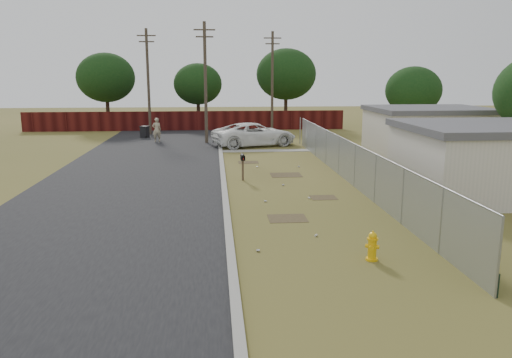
{
  "coord_description": "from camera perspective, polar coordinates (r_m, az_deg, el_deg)",
  "views": [
    {
      "loc": [
        -3.42,
        -22.38,
        5.15
      ],
      "look_at": [
        -1.79,
        -3.11,
        1.1
      ],
      "focal_mm": 35.0,
      "sensor_mm": 36.0,
      "label": 1
    }
  ],
  "objects": [
    {
      "name": "horizon_trees",
      "position": [
        46.14,
        0.48,
        11.18
      ],
      "size": [
        33.32,
        31.94,
        7.78
      ],
      "color": "#382519",
      "rests_on": "ground"
    },
    {
      "name": "pedestrian",
      "position": [
        39.78,
        -11.28,
        5.53
      ],
      "size": [
        0.78,
        0.62,
        1.88
      ],
      "primitive_type": "imported",
      "rotation": [
        0.0,
        0.0,
        3.42
      ],
      "color": "tan",
      "rests_on": "ground"
    },
    {
      "name": "scattered_litter",
      "position": [
        21.87,
        3.16,
        -1.7
      ],
      "size": [
        3.63,
        13.84,
        0.07
      ],
      "color": "beige",
      "rests_on": "ground"
    },
    {
      "name": "chainlink_fence",
      "position": [
        24.69,
        10.62,
        1.47
      ],
      "size": [
        0.1,
        27.06,
        2.02
      ],
      "color": "gray",
      "rests_on": "ground"
    },
    {
      "name": "houses",
      "position": [
        28.91,
        22.26,
        3.82
      ],
      "size": [
        9.3,
        17.24,
        3.1
      ],
      "color": "beige",
      "rests_on": "ground"
    },
    {
      "name": "privacy_fence",
      "position": [
        47.64,
        -7.96,
        6.6
      ],
      "size": [
        30.0,
        0.12,
        1.8
      ],
      "primitive_type": "cube",
      "color": "#4C1310",
      "rests_on": "ground"
    },
    {
      "name": "fire_hydrant",
      "position": [
        14.56,
        13.15,
        -7.52
      ],
      "size": [
        0.46,
        0.46,
        0.87
      ],
      "color": "#EEB50C",
      "rests_on": "ground"
    },
    {
      "name": "trash_bin",
      "position": [
        42.73,
        -12.6,
        5.3
      ],
      "size": [
        0.83,
        0.89,
        0.97
      ],
      "color": "black",
      "rests_on": "ground"
    },
    {
      "name": "mailbox",
      "position": [
        24.62,
        -1.53,
        2.22
      ],
      "size": [
        0.22,
        0.57,
        1.32
      ],
      "color": "brown",
      "rests_on": "ground"
    },
    {
      "name": "ground",
      "position": [
        23.22,
        3.77,
        -1.01
      ],
      "size": [
        120.0,
        120.0,
        0.0
      ],
      "primitive_type": "plane",
      "color": "olive",
      "rests_on": "ground"
    },
    {
      "name": "street",
      "position": [
        31.04,
        -10.94,
        2.09
      ],
      "size": [
        15.1,
        60.0,
        0.12
      ],
      "color": "black",
      "rests_on": "ground"
    },
    {
      "name": "pickup_truck",
      "position": [
        36.77,
        -0.17,
        5.13
      ],
      "size": [
        6.77,
        4.71,
        1.72
      ],
      "primitive_type": "imported",
      "rotation": [
        0.0,
        0.0,
        1.9
      ],
      "color": "white",
      "rests_on": "ground"
    },
    {
      "name": "utility_poles",
      "position": [
        43.05,
        -5.25,
        11.18
      ],
      "size": [
        12.6,
        8.24,
        9.0
      ],
      "color": "#493D31",
      "rests_on": "ground"
    }
  ]
}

